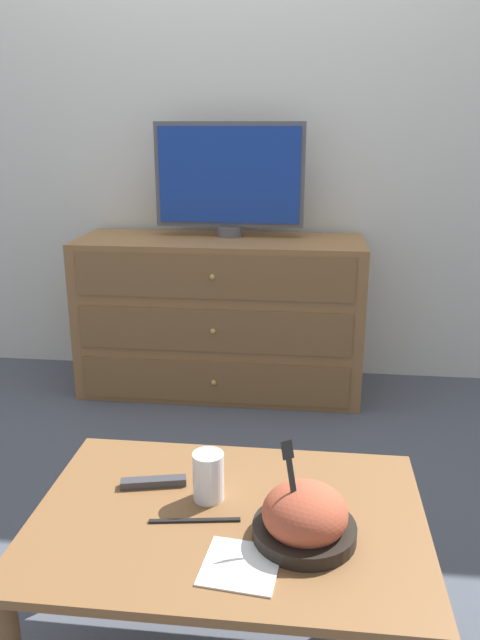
{
  "coord_description": "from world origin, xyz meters",
  "views": [
    {
      "loc": [
        0.4,
        -2.95,
        1.2
      ],
      "look_at": [
        0.22,
        -1.39,
        0.7
      ],
      "focal_mm": 35.0,
      "sensor_mm": 36.0,
      "label": 1
    }
  ],
  "objects": [
    {
      "name": "wall_back",
      "position": [
        0.0,
        0.03,
        1.3
      ],
      "size": [
        12.0,
        0.05,
        2.6
      ],
      "color": "silver",
      "rests_on": "ground_plane"
    },
    {
      "name": "dresser",
      "position": [
        0.0,
        -0.25,
        0.35
      ],
      "size": [
        1.27,
        0.46,
        0.71
      ],
      "color": "olive",
      "rests_on": "ground_plane"
    },
    {
      "name": "knife",
      "position": [
        0.18,
        -1.86,
        0.41
      ],
      "size": [
        0.19,
        0.04,
        0.01
      ],
      "color": "black",
      "rests_on": "coffee_table"
    },
    {
      "name": "napkin",
      "position": [
        0.29,
        -1.99,
        0.41
      ],
      "size": [
        0.16,
        0.16,
        0.0
      ],
      "color": "white",
      "rests_on": "coffee_table"
    },
    {
      "name": "tv",
      "position": [
        0.03,
        -0.17,
        0.97
      ],
      "size": [
        0.66,
        0.11,
        0.5
      ],
      "color": "#515156",
      "rests_on": "dresser"
    },
    {
      "name": "coffee_table",
      "position": [
        0.25,
        -1.83,
        0.35
      ],
      "size": [
        0.83,
        0.59,
        0.4
      ],
      "color": "brown",
      "rests_on": "ground_plane"
    },
    {
      "name": "drink_cup",
      "position": [
        0.19,
        -1.77,
        0.45
      ],
      "size": [
        0.07,
        0.07,
        0.11
      ],
      "color": "white",
      "rests_on": "coffee_table"
    },
    {
      "name": "takeout_bowl",
      "position": [
        0.41,
        -1.89,
        0.45
      ],
      "size": [
        0.21,
        0.21,
        0.21
      ],
      "color": "black",
      "rests_on": "coffee_table"
    },
    {
      "name": "remote_control",
      "position": [
        0.06,
        -1.74,
        0.41
      ],
      "size": [
        0.15,
        0.06,
        0.02
      ],
      "color": "#38383D",
      "rests_on": "coffee_table"
    },
    {
      "name": "ground_plane",
      "position": [
        0.0,
        0.0,
        0.0
      ],
      "size": [
        12.0,
        12.0,
        0.0
      ],
      "primitive_type": "plane",
      "color": "#474C56"
    }
  ]
}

